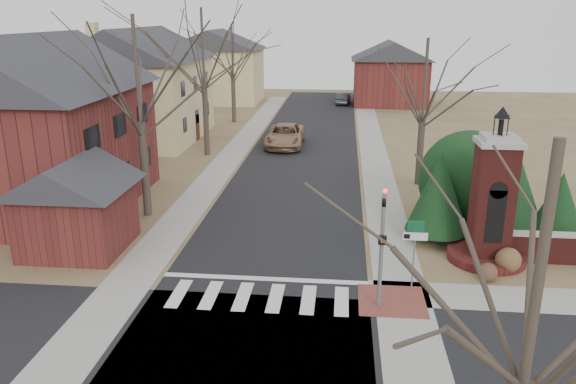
# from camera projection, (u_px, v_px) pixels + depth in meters

# --- Properties ---
(ground) EXTENTS (120.00, 120.00, 0.00)m
(ground) POSITION_uv_depth(u_px,v_px,m) (256.00, 308.00, 19.71)
(ground) COLOR brown
(ground) RESTS_ON ground
(main_street) EXTENTS (8.00, 70.00, 0.01)m
(main_street) POSITION_uv_depth(u_px,v_px,m) (302.00, 157.00, 40.57)
(main_street) COLOR black
(main_street) RESTS_ON ground
(cross_street) EXTENTS (120.00, 8.00, 0.01)m
(cross_street) POSITION_uv_depth(u_px,v_px,m) (241.00, 358.00, 16.86)
(cross_street) COLOR black
(cross_street) RESTS_ON ground
(crosswalk_zone) EXTENTS (8.00, 2.20, 0.02)m
(crosswalk_zone) POSITION_uv_depth(u_px,v_px,m) (259.00, 297.00, 20.46)
(crosswalk_zone) COLOR silver
(crosswalk_zone) RESTS_ON ground
(stop_bar) EXTENTS (8.00, 0.35, 0.02)m
(stop_bar) POSITION_uv_depth(u_px,v_px,m) (265.00, 279.00, 21.89)
(stop_bar) COLOR silver
(stop_bar) RESTS_ON ground
(sidewalk_right_main) EXTENTS (2.00, 60.00, 0.02)m
(sidewalk_right_main) POSITION_uv_depth(u_px,v_px,m) (375.00, 159.00, 40.08)
(sidewalk_right_main) COLOR gray
(sidewalk_right_main) RESTS_ON ground
(sidewalk_left) EXTENTS (2.00, 60.00, 0.02)m
(sidewalk_left) POSITION_uv_depth(u_px,v_px,m) (232.00, 155.00, 41.05)
(sidewalk_left) COLOR gray
(sidewalk_left) RESTS_ON ground
(curb_apron) EXTENTS (2.40, 2.40, 0.02)m
(curb_apron) POSITION_uv_depth(u_px,v_px,m) (392.00, 301.00, 20.20)
(curb_apron) COLOR brown
(curb_apron) RESTS_ON ground
(traffic_signal_pole) EXTENTS (0.28, 0.41, 4.50)m
(traffic_signal_pole) POSITION_uv_depth(u_px,v_px,m) (382.00, 239.00, 19.06)
(traffic_signal_pole) COLOR slate
(traffic_signal_pole) RESTS_ON ground
(sign_post) EXTENTS (0.90, 0.07, 2.75)m
(sign_post) POSITION_uv_depth(u_px,v_px,m) (415.00, 242.00, 20.47)
(sign_post) COLOR slate
(sign_post) RESTS_ON ground
(brick_gate_monument) EXTENTS (3.20, 3.20, 6.47)m
(brick_gate_monument) POSITION_uv_depth(u_px,v_px,m) (491.00, 211.00, 22.94)
(brick_gate_monument) COLOR #5B1F1B
(brick_gate_monument) RESTS_ON ground
(house_brick_left) EXTENTS (9.80, 11.80, 9.42)m
(house_brick_left) POSITION_uv_depth(u_px,v_px,m) (35.00, 120.00, 28.99)
(house_brick_left) COLOR maroon
(house_brick_left) RESTS_ON ground
(house_stucco_left) EXTENTS (9.80, 12.80, 9.28)m
(house_stucco_left) POSITION_uv_depth(u_px,v_px,m) (140.00, 83.00, 45.18)
(house_stucco_left) COLOR beige
(house_stucco_left) RESTS_ON ground
(garage_left) EXTENTS (4.80, 4.80, 4.29)m
(garage_left) POSITION_uv_depth(u_px,v_px,m) (75.00, 200.00, 24.09)
(garage_left) COLOR maroon
(garage_left) RESTS_ON ground
(house_distant_left) EXTENTS (10.80, 8.80, 8.53)m
(house_distant_left) POSITION_uv_depth(u_px,v_px,m) (216.00, 65.00, 65.06)
(house_distant_left) COLOR beige
(house_distant_left) RESTS_ON ground
(house_distant_right) EXTENTS (8.80, 8.80, 7.30)m
(house_distant_right) POSITION_uv_depth(u_px,v_px,m) (390.00, 72.00, 63.36)
(house_distant_right) COLOR maroon
(house_distant_right) RESTS_ON ground
(evergreen_near) EXTENTS (2.80, 2.80, 4.10)m
(evergreen_near) POSITION_uv_depth(u_px,v_px,m) (439.00, 192.00, 24.97)
(evergreen_near) COLOR #473D33
(evergreen_near) RESTS_ON ground
(evergreen_mid) EXTENTS (3.40, 3.40, 4.70)m
(evergreen_mid) POSITION_uv_depth(u_px,v_px,m) (509.00, 180.00, 25.71)
(evergreen_mid) COLOR #473D33
(evergreen_mid) RESTS_ON ground
(evergreen_far) EXTENTS (2.40, 2.40, 3.30)m
(evergreen_far) POSITION_uv_depth(u_px,v_px,m) (560.00, 203.00, 24.78)
(evergreen_far) COLOR #473D33
(evergreen_far) RESTS_ON ground
(evergreen_mass) EXTENTS (4.80, 4.80, 4.80)m
(evergreen_mass) POSITION_uv_depth(u_px,v_px,m) (469.00, 176.00, 27.14)
(evergreen_mass) COLOR black
(evergreen_mass) RESTS_ON ground
(bare_tree_0) EXTENTS (8.05, 8.05, 11.15)m
(bare_tree_0) POSITION_uv_depth(u_px,v_px,m) (136.00, 62.00, 26.56)
(bare_tree_0) COLOR #473D33
(bare_tree_0) RESTS_ON ground
(bare_tree_1) EXTENTS (8.40, 8.40, 11.64)m
(bare_tree_1) POSITION_uv_depth(u_px,v_px,m) (202.00, 42.00, 38.79)
(bare_tree_1) COLOR #473D33
(bare_tree_1) RESTS_ON ground
(bare_tree_2) EXTENTS (7.35, 7.35, 10.19)m
(bare_tree_2) POSITION_uv_depth(u_px,v_px,m) (232.00, 46.00, 51.47)
(bare_tree_2) COLOR #473D33
(bare_tree_2) RESTS_ON ground
(bare_tree_3) EXTENTS (7.00, 7.00, 9.70)m
(bare_tree_3) POSITION_uv_depth(u_px,v_px,m) (426.00, 72.00, 32.14)
(bare_tree_3) COLOR #473D33
(bare_tree_3) RESTS_ON ground
(bare_tree_4) EXTENTS (6.65, 6.65, 9.21)m
(bare_tree_4) POSITION_uv_depth(u_px,v_px,m) (543.00, 253.00, 8.68)
(bare_tree_4) COLOR #473D33
(bare_tree_4) RESTS_ON ground
(pickup_truck) EXTENTS (2.84, 6.09, 1.69)m
(pickup_truck) POSITION_uv_depth(u_px,v_px,m) (285.00, 136.00, 43.58)
(pickup_truck) COLOR #9C7455
(pickup_truck) RESTS_ON ground
(distant_car) EXTENTS (1.75, 3.98, 1.27)m
(distant_car) POSITION_uv_depth(u_px,v_px,m) (343.00, 99.00, 64.04)
(distant_car) COLOR #363A3F
(distant_car) RESTS_ON ground
(dry_shrub_left) EXTENTS (0.74, 0.74, 0.74)m
(dry_shrub_left) POSITION_uv_depth(u_px,v_px,m) (488.00, 272.00, 21.63)
(dry_shrub_left) COLOR brown
(dry_shrub_left) RESTS_ON ground
(dry_shrub_right) EXTENTS (1.01, 1.01, 1.01)m
(dry_shrub_right) POSITION_uv_depth(u_px,v_px,m) (508.00, 260.00, 22.38)
(dry_shrub_right) COLOR brown
(dry_shrub_right) RESTS_ON ground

